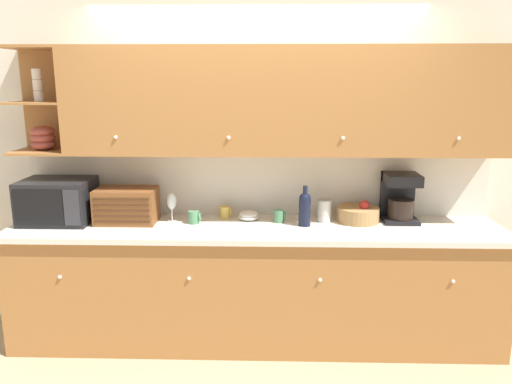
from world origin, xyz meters
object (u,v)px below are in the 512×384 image
object	(u,v)px
storage_canister	(324,210)
fruit_basket	(358,214)
mug	(226,212)
wine_bottle	(305,208)
coffee_maker	(400,197)
bread_box	(127,205)
mug_patterned_third	(279,216)
microwave	(58,201)
wine_glass	(172,202)
bowl_stack_on_counter	(249,215)
mug_blue_second	(194,217)

from	to	relation	value
storage_canister	fruit_basket	world-z (taller)	storage_canister
mug	storage_canister	xyz separation A→B (m)	(0.75, -0.08, 0.04)
mug	wine_bottle	distance (m)	0.64
storage_canister	fruit_basket	distance (m)	0.26
storage_canister	coffee_maker	xyz separation A→B (m)	(0.57, 0.05, 0.10)
wine_bottle	coffee_maker	world-z (taller)	coffee_maker
mug	fruit_basket	size ratio (longest dim) A/B	0.29
bread_box	mug_patterned_third	distance (m)	1.15
storage_canister	microwave	bearing A→B (deg)	-178.21
mug	fruit_basket	xyz separation A→B (m)	(1.01, -0.07, 0.01)
microwave	mug	xyz separation A→B (m)	(1.25, 0.15, -0.12)
bread_box	fruit_basket	distance (m)	1.75
fruit_basket	mug	bearing A→B (deg)	176.04
wine_glass	coffee_maker	size ratio (longest dim) A/B	0.61
bowl_stack_on_counter	fruit_basket	size ratio (longest dim) A/B	0.49
fruit_basket	bread_box	bearing A→B (deg)	-177.72
microwave	coffee_maker	bearing A→B (deg)	2.47
wine_glass	bowl_stack_on_counter	xyz separation A→B (m)	(0.58, 0.06, -0.12)
wine_glass	bread_box	bearing A→B (deg)	-175.01
wine_bottle	storage_canister	bearing A→B (deg)	35.12
bowl_stack_on_counter	fruit_basket	xyz separation A→B (m)	(0.83, -0.02, 0.02)
bowl_stack_on_counter	fruit_basket	world-z (taller)	fruit_basket
wine_glass	mug	xyz separation A→B (m)	(0.40, 0.11, -0.11)
mug	mug_patterned_third	bearing A→B (deg)	-13.90
wine_glass	mug_patterned_third	xyz separation A→B (m)	(0.81, 0.01, -0.10)
microwave	mug	world-z (taller)	microwave
microwave	storage_canister	xyz separation A→B (m)	(2.00, 0.06, -0.08)
fruit_basket	storage_canister	bearing A→B (deg)	-177.27
storage_canister	fruit_basket	bearing A→B (deg)	2.73
bread_box	wine_bottle	distance (m)	1.33
bowl_stack_on_counter	coffee_maker	xyz separation A→B (m)	(1.15, 0.01, 0.15)
coffee_maker	bread_box	bearing A→B (deg)	-177.07
wine_bottle	wine_glass	bearing A→B (deg)	175.35
microwave	mug_blue_second	bearing A→B (deg)	-0.62
bread_box	mug_patterned_third	size ratio (longest dim) A/B	4.72
bread_box	coffee_maker	xyz separation A→B (m)	(2.06, 0.11, 0.05)
bread_box	fruit_basket	world-z (taller)	bread_box
microwave	coffee_maker	world-z (taller)	coffee_maker
bread_box	microwave	bearing A→B (deg)	-179.36
wine_glass	mug	size ratio (longest dim) A/B	2.44
bread_box	mug_blue_second	world-z (taller)	bread_box
bread_box	storage_canister	distance (m)	1.49
microwave	bowl_stack_on_counter	bearing A→B (deg)	3.94
microwave	storage_canister	bearing A→B (deg)	1.79
wine_glass	fruit_basket	distance (m)	1.41
bread_box	coffee_maker	distance (m)	2.06
mug	fruit_basket	distance (m)	1.02
mug	mug_patterned_third	size ratio (longest dim) A/B	0.97
mug_patterned_third	coffee_maker	world-z (taller)	coffee_maker
wine_glass	storage_canister	bearing A→B (deg)	1.39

